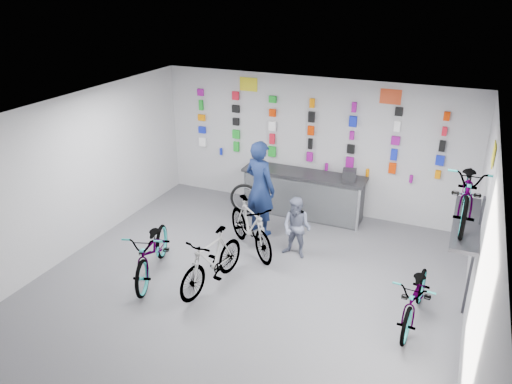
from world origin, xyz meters
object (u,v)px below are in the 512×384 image
at_px(counter, 303,195).
at_px(bike_service, 251,226).
at_px(bike_left, 153,250).
at_px(clerk, 260,188).
at_px(bike_right, 416,296).
at_px(bike_center, 212,260).
at_px(customer, 297,228).

xyz_separation_m(counter, bike_service, (-0.41, -1.92, 0.04)).
relative_size(bike_left, bike_service, 1.09).
bearing_deg(counter, clerk, -116.26).
height_order(bike_left, clerk, clerk).
bearing_deg(bike_left, bike_service, 31.08).
bearing_deg(clerk, bike_right, 170.85).
xyz_separation_m(bike_left, bike_center, (1.12, 0.11, 0.00)).
relative_size(counter, bike_right, 1.56).
xyz_separation_m(bike_service, clerk, (-0.15, 0.80, 0.46)).
relative_size(clerk, customer, 1.65).
height_order(counter, bike_center, bike_center).
distance_m(counter, bike_service, 1.96).
bearing_deg(bike_left, bike_center, -13.28).
bearing_deg(bike_left, customer, 18.82).
distance_m(bike_left, clerk, 2.56).
distance_m(counter, bike_right, 4.02).
bearing_deg(customer, bike_right, -19.37).
xyz_separation_m(bike_center, bike_service, (0.11, 1.36, 0.02)).
bearing_deg(customer, bike_center, -116.24).
distance_m(counter, bike_center, 3.32).
bearing_deg(customer, bike_service, -162.74).
xyz_separation_m(bike_center, bike_right, (3.31, 0.38, -0.05)).
bearing_deg(bike_right, bike_center, -169.63).
xyz_separation_m(counter, bike_center, (-0.52, -3.28, 0.02)).
relative_size(bike_right, clerk, 0.87).
distance_m(bike_left, bike_right, 4.45).
height_order(counter, bike_service, bike_service).
relative_size(bike_service, clerk, 0.88).
bearing_deg(counter, customer, -75.16).
bearing_deg(bike_center, clerk, 100.49).
bearing_deg(bike_right, bike_service, 166.80).
distance_m(bike_left, customer, 2.66).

